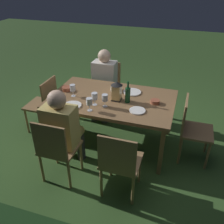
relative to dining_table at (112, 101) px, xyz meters
name	(u,v)px	position (x,y,z in m)	size (l,w,h in m)	color
ground_plane	(112,141)	(0.00, 0.00, -0.69)	(16.00, 16.00, 0.00)	#385B28
dining_table	(112,101)	(0.00, 0.00, 0.00)	(1.67, 1.03, 0.74)	olive
chair_head_near	(192,127)	(-1.08, 0.00, -0.20)	(0.40, 0.42, 0.87)	#937047
chair_side_left_b	(107,85)	(0.38, -0.91, -0.20)	(0.42, 0.40, 0.87)	#937047
person_in_cream	(103,81)	(0.38, -0.71, -0.05)	(0.38, 0.47, 1.15)	white
chair_side_right_b	(57,148)	(0.38, 0.91, -0.20)	(0.42, 0.40, 0.87)	#937047
person_in_mustard	(63,128)	(0.38, 0.71, -0.05)	(0.38, 0.47, 1.15)	tan
chair_side_right_a	(120,162)	(-0.38, 0.91, -0.20)	(0.42, 0.40, 0.87)	#937047
chair_head_far	(44,103)	(1.08, 0.00, -0.20)	(0.40, 0.42, 0.87)	#937047
lantern_centerpiece	(117,90)	(-0.08, 0.03, 0.20)	(0.15, 0.15, 0.27)	black
green_bottle_on_table	(128,94)	(-0.23, 0.04, 0.16)	(0.07, 0.07, 0.29)	#144723
wine_glass_a	(95,97)	(0.15, 0.25, 0.17)	(0.08, 0.08, 0.17)	silver
wine_glass_b	(89,102)	(0.16, 0.40, 0.17)	(0.08, 0.08, 0.17)	silver
wine_glass_c	(105,98)	(0.01, 0.25, 0.17)	(0.08, 0.08, 0.17)	silver
wine_glass_d	(73,88)	(0.52, 0.11, 0.17)	(0.08, 0.08, 0.17)	silver
plate_a	(137,111)	(-0.40, 0.24, 0.06)	(0.20, 0.20, 0.01)	white
plate_b	(132,92)	(-0.22, -0.25, 0.06)	(0.25, 0.25, 0.01)	white
plate_c	(72,105)	(0.42, 0.36, 0.06)	(0.23, 0.23, 0.01)	white
bowl_olives	(155,101)	(-0.58, -0.03, 0.08)	(0.12, 0.12, 0.05)	#9E5138
bowl_bread	(67,89)	(0.69, -0.02, 0.08)	(0.14, 0.14, 0.06)	#9E5138
bowl_salad	(116,89)	(0.02, -0.23, 0.08)	(0.15, 0.15, 0.06)	#BCAD8E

